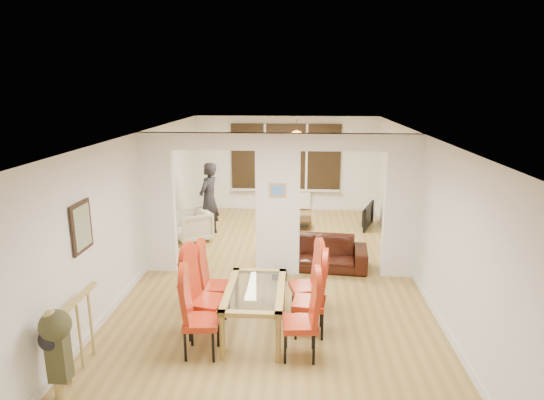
# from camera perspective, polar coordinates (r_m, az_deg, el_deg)

# --- Properties ---
(floor) EXTENTS (5.00, 9.00, 0.01)m
(floor) POSITION_cam_1_polar(r_m,az_deg,el_deg) (8.64, 0.70, -9.01)
(floor) COLOR olive
(floor) RESTS_ON ground
(room_walls) EXTENTS (5.00, 9.00, 2.60)m
(room_walls) POSITION_cam_1_polar(r_m,az_deg,el_deg) (8.22, 0.73, -0.66)
(room_walls) COLOR silver
(room_walls) RESTS_ON floor
(divider_wall) EXTENTS (5.00, 0.18, 2.60)m
(divider_wall) POSITION_cam_1_polar(r_m,az_deg,el_deg) (8.22, 0.73, -0.66)
(divider_wall) COLOR white
(divider_wall) RESTS_ON floor
(bay_window_blinds) EXTENTS (3.00, 0.08, 1.80)m
(bay_window_blinds) POSITION_cam_1_polar(r_m,az_deg,el_deg) (12.53, 1.74, 5.45)
(bay_window_blinds) COLOR black
(bay_window_blinds) RESTS_ON room_walls
(radiator) EXTENTS (1.40, 0.08, 0.50)m
(radiator) POSITION_cam_1_polar(r_m,az_deg,el_deg) (12.72, 1.69, 0.07)
(radiator) COLOR white
(radiator) RESTS_ON floor
(pendant_light) EXTENTS (0.36, 0.36, 0.36)m
(pendant_light) POSITION_cam_1_polar(r_m,az_deg,el_deg) (11.30, 3.11, 7.80)
(pendant_light) COLOR orange
(pendant_light) RESTS_ON room_walls
(stair_newel) EXTENTS (0.40, 1.20, 1.10)m
(stair_newel) POSITION_cam_1_polar(r_m,az_deg,el_deg) (6.13, -23.27, -14.87)
(stair_newel) COLOR #AA904E
(stair_newel) RESTS_ON floor
(wall_poster) EXTENTS (0.04, 0.52, 0.67)m
(wall_poster) POSITION_cam_1_polar(r_m,az_deg,el_deg) (6.48, -22.80, -3.13)
(wall_poster) COLOR gray
(wall_poster) RESTS_ON room_walls
(pillar_photo) EXTENTS (0.30, 0.03, 0.25)m
(pillar_photo) POSITION_cam_1_polar(r_m,az_deg,el_deg) (8.05, 0.70, 1.23)
(pillar_photo) COLOR #4C8CD8
(pillar_photo) RESTS_ON divider_wall
(dining_table) EXTENTS (0.81, 1.44, 0.68)m
(dining_table) POSITION_cam_1_polar(r_m,az_deg,el_deg) (6.55, -2.11, -13.73)
(dining_table) COLOR olive
(dining_table) RESTS_ON floor
(dining_chair_la) EXTENTS (0.48, 0.48, 1.09)m
(dining_chair_la) POSITION_cam_1_polar(r_m,az_deg,el_deg) (6.06, -8.88, -14.14)
(dining_chair_la) COLOR #9D2610
(dining_chair_la) RESTS_ON floor
(dining_chair_lb) EXTENTS (0.56, 0.56, 1.19)m
(dining_chair_lb) POSITION_cam_1_polar(r_m,az_deg,el_deg) (6.47, -8.29, -11.76)
(dining_chair_lb) COLOR #9D2610
(dining_chair_lb) RESTS_ON floor
(dining_chair_lc) EXTENTS (0.43, 0.43, 1.06)m
(dining_chair_lc) POSITION_cam_1_polar(r_m,az_deg,el_deg) (7.01, -7.14, -10.16)
(dining_chair_lc) COLOR #9D2610
(dining_chair_lc) RESTS_ON floor
(dining_chair_ra) EXTENTS (0.47, 0.47, 1.09)m
(dining_chair_ra) POSITION_cam_1_polar(r_m,az_deg,el_deg) (5.96, 3.52, -14.54)
(dining_chair_ra) COLOR #9D2610
(dining_chair_ra) RESTS_ON floor
(dining_chair_rb) EXTENTS (0.49, 0.49, 1.10)m
(dining_chair_rb) POSITION_cam_1_polar(r_m,az_deg,el_deg) (6.47, 4.69, -12.05)
(dining_chair_rb) COLOR #9D2610
(dining_chair_rb) RESTS_ON floor
(dining_chair_rc) EXTENTS (0.52, 0.52, 1.08)m
(dining_chair_rc) POSITION_cam_1_polar(r_m,az_deg,el_deg) (6.95, 4.18, -10.23)
(dining_chair_rc) COLOR #9D2610
(dining_chair_rc) RESTS_ON floor
(sofa) EXTENTS (2.09, 0.97, 0.59)m
(sofa) POSITION_cam_1_polar(r_m,az_deg,el_deg) (8.81, 5.23, -6.53)
(sofa) COLOR black
(sofa) RESTS_ON floor
(armchair) EXTENTS (1.02, 1.03, 0.68)m
(armchair) POSITION_cam_1_polar(r_m,az_deg,el_deg) (10.37, -9.94, -3.21)
(armchair) COLOR beige
(armchair) RESTS_ON floor
(person) EXTENTS (0.72, 0.58, 1.71)m
(person) POSITION_cam_1_polar(r_m,az_deg,el_deg) (10.57, -7.93, 0.10)
(person) COLOR black
(person) RESTS_ON floor
(television) EXTENTS (1.00, 0.47, 0.58)m
(television) POSITION_cam_1_polar(r_m,az_deg,el_deg) (11.43, 11.52, -1.90)
(television) COLOR black
(television) RESTS_ON floor
(coffee_table) EXTENTS (1.09, 0.57, 0.25)m
(coffee_table) POSITION_cam_1_polar(r_m,az_deg,el_deg) (11.18, 2.20, -2.88)
(coffee_table) COLOR black
(coffee_table) RESTS_ON floor
(bottle) EXTENTS (0.07, 0.07, 0.28)m
(bottle) POSITION_cam_1_polar(r_m,az_deg,el_deg) (11.01, 1.42, -1.71)
(bottle) COLOR #143F19
(bottle) RESTS_ON coffee_table
(bowl) EXTENTS (0.24, 0.24, 0.06)m
(bowl) POSITION_cam_1_polar(r_m,az_deg,el_deg) (11.12, 2.13, -2.16)
(bowl) COLOR black
(bowl) RESTS_ON coffee_table
(shoes) EXTENTS (0.26, 0.28, 0.11)m
(shoes) POSITION_cam_1_polar(r_m,az_deg,el_deg) (8.37, 0.95, -9.42)
(shoes) COLOR black
(shoes) RESTS_ON floor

